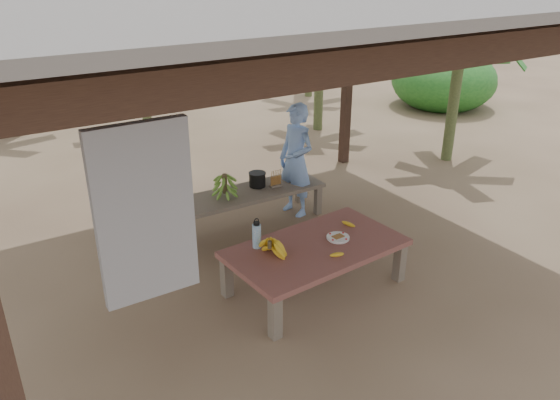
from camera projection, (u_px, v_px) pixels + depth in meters
ground at (275, 268)px, 6.12m from camera, size 80.00×80.00×0.00m
pavilion at (273, 6)px, 4.96m from camera, size 6.60×5.60×2.95m
work_table at (316, 251)px, 5.58m from camera, size 1.87×1.12×0.50m
bench at (241, 197)px, 6.92m from camera, size 2.21×0.64×0.45m
ripe_banana_bunch at (270, 248)px, 5.32m from camera, size 0.39×0.36×0.19m
plate at (338, 238)px, 5.67m from camera, size 0.24×0.24×0.04m
loose_banana_front at (337, 255)px, 5.35m from camera, size 0.17×0.05×0.04m
loose_banana_side at (348, 224)px, 5.95m from camera, size 0.12×0.16×0.04m
water_flask at (257, 235)px, 5.47m from camera, size 0.09×0.09×0.33m
green_banana_stalk at (225, 185)px, 6.73m from camera, size 0.28×0.28×0.32m
cooking_pot at (257, 180)px, 7.07m from camera, size 0.21×0.21×0.18m
skewer_rack at (276, 178)px, 7.04m from camera, size 0.18×0.08×0.24m
woman at (296, 160)px, 7.13m from camera, size 0.45×0.60×1.50m
banana_plant_ne at (321, 2)px, 9.96m from camera, size 1.80×1.80×2.90m
banana_plant_n at (137, 17)px, 10.10m from camera, size 1.80×1.80×2.61m
banana_plant_e at (464, 22)px, 8.42m from camera, size 1.80×1.80×2.74m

